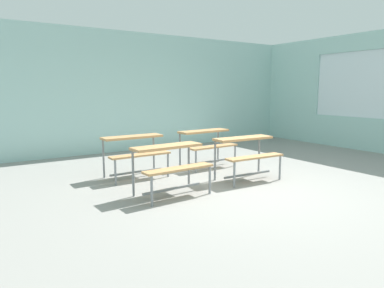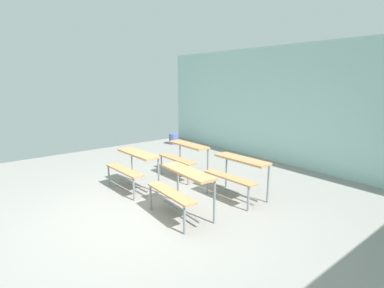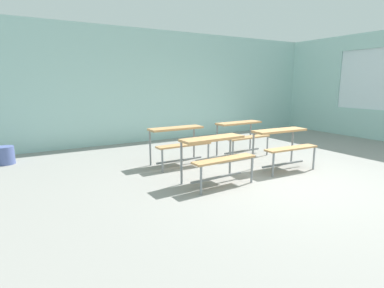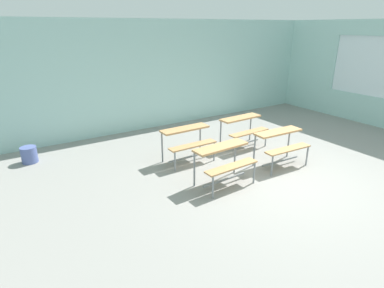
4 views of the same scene
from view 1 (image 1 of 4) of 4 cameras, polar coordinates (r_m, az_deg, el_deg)
ground at (r=5.52m, az=9.63°, el=-7.92°), size 10.00×9.00×0.05m
wall_back at (r=9.11m, az=-9.92°, el=8.41°), size 10.00×0.12×3.00m
desk_bench_r0c0 at (r=5.14m, az=-3.49°, el=-2.31°), size 1.13×0.64×0.74m
desk_bench_r0c1 at (r=6.07m, az=9.06°, el=-0.66°), size 1.13×0.64×0.74m
desk_bench_r1c0 at (r=6.26m, az=-9.36°, el=-0.38°), size 1.11×0.60×0.74m
desk_bench_r1c1 at (r=7.05m, az=2.50°, el=0.78°), size 1.12×0.63×0.74m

